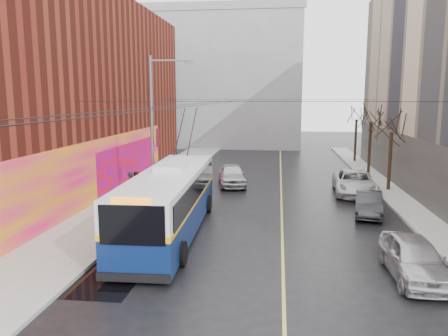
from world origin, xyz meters
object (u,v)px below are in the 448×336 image
object	(u,v)px
tree_near	(392,121)
parked_car_c	(354,183)
following_car	(232,175)
pedestrian_a	(132,187)
parked_car_a	(414,258)
pedestrian_b	(137,186)
tree_mid	(371,113)
tree_far	(357,112)
parked_car_b	(369,204)
streetlight_pole	(154,127)
trolleybus	(170,200)

from	to	relation	value
tree_near	parked_car_c	size ratio (longest dim) A/B	1.10
following_car	pedestrian_a	xyz separation A→B (m)	(-5.53, -6.61, 0.29)
parked_car_a	pedestrian_b	xyz separation A→B (m)	(-13.86, 10.20, 0.28)
tree_near	pedestrian_a	bearing A→B (deg)	-160.78
tree_mid	tree_far	world-z (taller)	tree_mid
tree_far	parked_car_a	world-z (taller)	tree_far
tree_near	parked_car_b	world-z (taller)	tree_near
tree_near	parked_car_a	bearing A→B (deg)	-100.17
streetlight_pole	tree_near	distance (m)	16.28
tree_mid	parked_car_a	world-z (taller)	tree_mid
following_car	parked_car_a	bearing A→B (deg)	-72.26
tree_near	tree_far	size ratio (longest dim) A/B	0.97
tree_mid	parked_car_c	bearing A→B (deg)	-107.22
tree_mid	trolleybus	bearing A→B (deg)	-125.33
tree_mid	pedestrian_a	world-z (taller)	tree_mid
tree_mid	pedestrian_a	size ratio (longest dim) A/B	3.51
streetlight_pole	tree_mid	xyz separation A→B (m)	(15.14, 13.00, 0.41)
tree_far	pedestrian_a	size ratio (longest dim) A/B	3.45
parked_car_c	following_car	xyz separation A→B (m)	(-8.66, 1.98, 0.00)
tree_near	trolleybus	bearing A→B (deg)	-139.00
pedestrian_a	streetlight_pole	bearing A→B (deg)	-97.86
streetlight_pole	tree_far	xyz separation A→B (m)	(15.14, 20.00, 0.30)
streetlight_pole	trolleybus	world-z (taller)	streetlight_pole
parked_car_c	streetlight_pole	bearing A→B (deg)	-155.69
parked_car_a	tree_far	bearing A→B (deg)	83.70
tree_near	pedestrian_b	world-z (taller)	tree_near
tree_far	pedestrian_b	bearing A→B (deg)	-130.96
trolleybus	parked_car_b	size ratio (longest dim) A/B	3.12
tree_far	pedestrian_b	xyz separation A→B (m)	(-16.61, -19.14, -4.09)
tree_far	following_car	xyz separation A→B (m)	(-11.21, -13.23, -4.33)
tree_far	parked_car_a	xyz separation A→B (m)	(-2.75, -29.34, -4.37)
parked_car_a	following_car	distance (m)	18.19
tree_mid	parked_car_c	xyz separation A→B (m)	(-2.54, -8.20, -4.44)
trolleybus	tree_mid	bearing A→B (deg)	52.83
tree_mid	parked_car_b	world-z (taller)	tree_mid
tree_near	pedestrian_b	bearing A→B (deg)	-162.81
parked_car_a	pedestrian_b	bearing A→B (deg)	142.73
tree_mid	following_car	xyz separation A→B (m)	(-11.21, -6.23, -4.44)
tree_mid	parked_car_a	size ratio (longest dim) A/B	1.47
trolleybus	tree_far	bearing A→B (deg)	61.04
tree_far	parked_car_b	world-z (taller)	tree_far
parked_car_b	tree_far	bearing A→B (deg)	92.64
streetlight_pole	parked_car_c	distance (m)	14.07
streetlight_pole	parked_car_b	world-z (taller)	streetlight_pole
parked_car_c	following_car	size ratio (longest dim) A/B	1.22
tree_far	parked_car_c	distance (m)	16.01
streetlight_pole	pedestrian_b	distance (m)	4.16
pedestrian_a	pedestrian_b	xyz separation A→B (m)	(0.12, 0.70, -0.05)
streetlight_pole	following_car	bearing A→B (deg)	59.87
streetlight_pole	trolleybus	size ratio (longest dim) A/B	0.71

